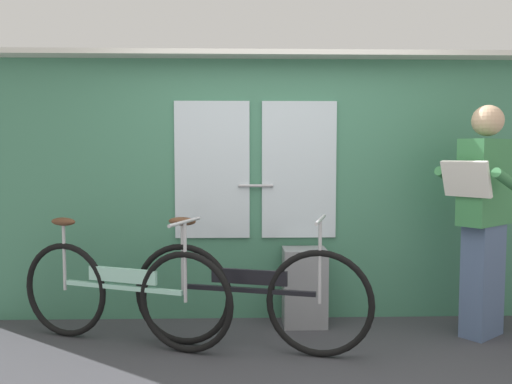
# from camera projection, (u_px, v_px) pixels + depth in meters

# --- Properties ---
(train_door_wall) EXTENTS (4.92, 0.28, 2.15)m
(train_door_wall) POSITION_uv_depth(u_px,v_px,m) (279.00, 182.00, 4.26)
(train_door_wall) COLOR #427F60
(train_door_wall) RESTS_ON ground_plane
(bicycle_near_door) EXTENTS (1.64, 0.58, 0.93)m
(bicycle_near_door) POSITION_uv_depth(u_px,v_px,m) (248.00, 295.00, 3.57)
(bicycle_near_door) COLOR black
(bicycle_near_door) RESTS_ON ground_plane
(bicycle_leaning_behind) EXTENTS (1.59, 0.70, 0.91)m
(bicycle_leaning_behind) POSITION_uv_depth(u_px,v_px,m) (122.00, 292.00, 3.69)
(bicycle_leaning_behind) COLOR black
(bicycle_leaning_behind) RESTS_ON ground_plane
(passenger_reading_newspaper) EXTENTS (0.63, 0.60, 1.70)m
(passenger_reading_newspaper) POSITION_uv_depth(u_px,v_px,m) (484.00, 215.00, 3.82)
(passenger_reading_newspaper) COLOR slate
(passenger_reading_newspaper) RESTS_ON ground_plane
(trash_bin_by_wall) EXTENTS (0.34, 0.28, 0.61)m
(trash_bin_by_wall) POSITION_uv_depth(u_px,v_px,m) (304.00, 287.00, 4.12)
(trash_bin_by_wall) COLOR gray
(trash_bin_by_wall) RESTS_ON ground_plane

